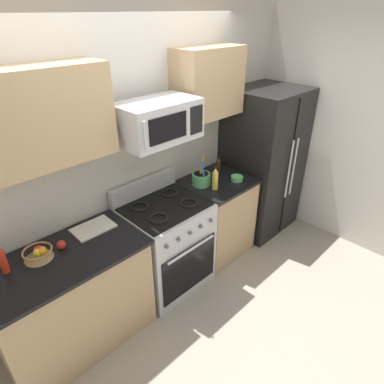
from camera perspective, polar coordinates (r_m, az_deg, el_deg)
The scene contains 18 objects.
ground_plane at distance 3.31m, azimuth 4.06°, elevation -20.65°, with size 16.00×16.00×0.00m, color gray.
wall_back at distance 3.18m, azimuth -9.79°, elevation 6.14°, with size 8.00×0.10×2.60m, color beige.
counter_left at distance 2.97m, azimuth -19.78°, elevation -17.14°, with size 1.20×0.66×0.91m.
range_oven at distance 3.33m, azimuth -4.50°, elevation -8.98°, with size 0.76×0.70×1.09m.
counter_right at distance 3.76m, azimuth 4.23°, elevation -4.18°, with size 0.72×0.66×0.91m.
refrigerator at distance 4.13m, azimuth 12.03°, elevation 5.08°, with size 0.84×0.77×1.76m.
wall_right at distance 4.15m, azimuth 24.41°, elevation 9.46°, with size 0.10×8.00×2.60m, color beige.
microwave at distance 2.76m, azimuth -5.92°, elevation 12.12°, with size 0.68×0.44×0.33m.
upper_cabinets_left at distance 2.39m, azimuth -27.73°, elevation 10.68°, with size 1.19×0.34×0.64m.
upper_cabinets_right at distance 3.33m, azimuth 2.80°, elevation 18.35°, with size 0.71×0.34×0.64m.
utensil_crock at distance 3.41m, azimuth 1.58°, elevation 2.32°, with size 0.19×0.19×0.32m.
fruit_basket at distance 2.70m, azimuth -25.02°, elevation -9.56°, with size 0.21×0.21×0.10m.
apple_loose at distance 2.74m, azimuth -21.65°, elevation -8.48°, with size 0.07×0.07×0.07m, color red.
cutting_board at distance 2.89m, azimuth -16.70°, elevation -5.97°, with size 0.33×0.23×0.02m, color silver.
bottle_oil at distance 3.32m, azimuth 4.02°, elevation 2.29°, with size 0.06×0.06×0.25m.
bottle_hot_sauce at distance 2.64m, azimuth -30.00°, elevation -10.00°, with size 0.05×0.05×0.25m.
bottle_soy at distance 3.70m, azimuth 4.55°, elevation 4.68°, with size 0.06×0.06×0.18m.
prep_bowl at distance 3.55m, azimuth 7.76°, elevation 2.39°, with size 0.13×0.13×0.05m.
Camera 1 is at (-1.65, -1.35, 2.53)m, focal length 30.85 mm.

